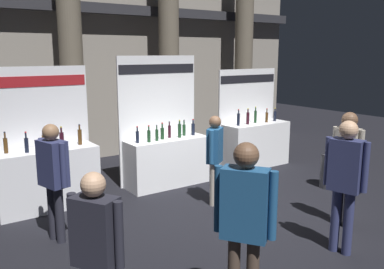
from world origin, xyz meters
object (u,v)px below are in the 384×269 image
object	(u,v)px
exhibitor_booth_2	(255,141)
visitor_1	(345,175)
exhibitor_booth_0	(46,173)
visitor_0	(245,216)
visitor_5	(215,153)
visitor_2	(347,160)
visitor_3	(96,245)
exhibitor_booth_1	(166,155)
visitor_4	(53,171)
trash_bin	(331,171)

from	to	relation	value
exhibitor_booth_2	visitor_1	world-z (taller)	exhibitor_booth_2
exhibitor_booth_0	visitor_0	distance (m)	4.33
visitor_5	visitor_2	bearing A→B (deg)	-97.79
visitor_3	exhibitor_booth_1	bearing A→B (deg)	110.79
exhibitor_booth_1	visitor_5	distance (m)	1.48
exhibitor_booth_0	visitor_1	distance (m)	4.80
visitor_4	visitor_5	bearing A→B (deg)	-107.90
exhibitor_booth_1	exhibitor_booth_2	world-z (taller)	exhibitor_booth_1
trash_bin	visitor_2	size ratio (longest dim) A/B	0.38
exhibitor_booth_1	trash_bin	world-z (taller)	exhibitor_booth_1
exhibitor_booth_1	visitor_2	bearing A→B (deg)	-70.45
exhibitor_booth_0	visitor_2	xyz separation A→B (m)	(3.53, -3.38, 0.43)
visitor_3	exhibitor_booth_2	bearing A→B (deg)	93.96
exhibitor_booth_0	visitor_2	world-z (taller)	exhibitor_booth_0
exhibitor_booth_0	visitor_1	bearing A→B (deg)	-54.81
exhibitor_booth_1	visitor_0	xyz separation A→B (m)	(-1.64, -4.18, 0.49)
exhibitor_booth_1	visitor_5	xyz separation A→B (m)	(0.12, -1.45, 0.31)
exhibitor_booth_0	exhibitor_booth_2	size ratio (longest dim) A/B	1.07
trash_bin	visitor_2	bearing A→B (deg)	-137.35
exhibitor_booth_2	visitor_5	xyz separation A→B (m)	(-2.36, -1.49, 0.32)
exhibitor_booth_0	visitor_5	size ratio (longest dim) A/B	1.52
visitor_0	visitor_3	world-z (taller)	visitor_0
exhibitor_booth_1	visitor_1	size ratio (longest dim) A/B	1.44
visitor_3	visitor_4	bearing A→B (deg)	141.38
exhibitor_booth_2	visitor_0	xyz separation A→B (m)	(-4.12, -4.23, 0.51)
exhibitor_booth_1	visitor_2	size ratio (longest dim) A/B	1.45
exhibitor_booth_1	visitor_4	world-z (taller)	exhibitor_booth_1
visitor_0	visitor_5	bearing A→B (deg)	-67.40
exhibitor_booth_2	visitor_1	xyz separation A→B (m)	(-2.07, -3.89, 0.48)
exhibitor_booth_1	exhibitor_booth_2	xyz separation A→B (m)	(2.48, 0.05, -0.01)
exhibitor_booth_2	visitor_4	bearing A→B (deg)	-165.01
exhibitor_booth_2	visitor_5	distance (m)	2.81
exhibitor_booth_2	trash_bin	size ratio (longest dim) A/B	3.33
exhibitor_booth_0	visitor_5	distance (m)	2.91
exhibitor_booth_2	visitor_5	bearing A→B (deg)	-147.63
exhibitor_booth_0	exhibitor_booth_2	distance (m)	4.83
trash_bin	visitor_4	size ratio (longest dim) A/B	0.40
exhibitor_booth_0	visitor_0	bearing A→B (deg)	-80.55
exhibitor_booth_0	visitor_3	xyz separation A→B (m)	(-0.60, -3.76, 0.36)
exhibitor_booth_1	trash_bin	xyz separation A→B (m)	(2.58, -2.03, -0.28)
exhibitor_booth_0	visitor_5	world-z (taller)	exhibitor_booth_0
visitor_2	visitor_5	distance (m)	2.16
visitor_1	visitor_2	world-z (taller)	visitor_1
visitor_2	visitor_0	bearing A→B (deg)	97.40
exhibitor_booth_1	exhibitor_booth_2	bearing A→B (deg)	1.08
exhibitor_booth_2	visitor_0	world-z (taller)	exhibitor_booth_2
visitor_1	visitor_2	distance (m)	0.94
exhibitor_booth_1	visitor_4	distance (m)	2.96
exhibitor_booth_0	exhibitor_booth_1	xyz separation A→B (m)	(2.35, -0.06, -0.01)
visitor_2	exhibitor_booth_2	bearing A→B (deg)	-30.57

